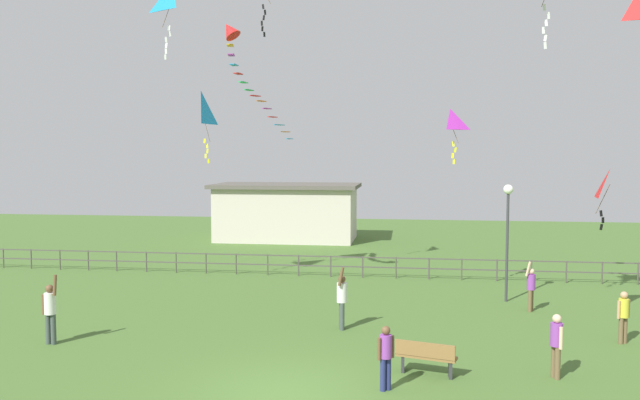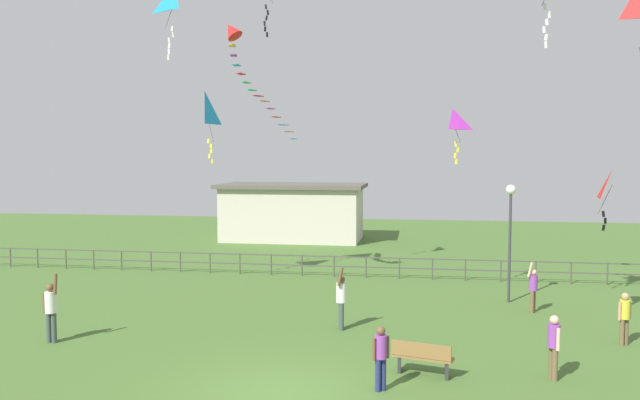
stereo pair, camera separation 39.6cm
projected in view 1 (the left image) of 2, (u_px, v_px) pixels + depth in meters
ground_plane at (285, 394)px, 14.46m from camera, size 80.00×80.00×0.00m
lamppost at (508, 217)px, 23.36m from camera, size 0.36×0.36×4.37m
park_bench at (426, 357)px, 15.67m from camera, size 1.56×0.79×0.85m
person_0 at (556, 342)px, 15.40m from camera, size 0.29×0.46×1.59m
person_1 at (342, 298)px, 19.73m from camera, size 0.32×0.54×2.00m
person_2 at (623, 314)px, 18.25m from camera, size 0.41×0.28×1.53m
person_3 at (50, 309)px, 18.18m from camera, size 0.53×0.32×2.04m
person_4 at (531, 286)px, 22.01m from camera, size 0.38×0.43×1.78m
person_5 at (386, 354)px, 14.60m from camera, size 0.38×0.31×1.52m
kite_0 at (450, 124)px, 24.00m from camera, size 0.95×0.92×2.02m
kite_3 at (201, 110)px, 27.56m from camera, size 0.77×1.06×3.14m
kite_5 at (172, 1)px, 24.27m from camera, size 1.21×0.97×2.91m
kite_6 at (610, 186)px, 20.15m from camera, size 0.68×0.95×1.97m
streamer_kite at (236, 44)px, 23.84m from camera, size 1.69×6.65×4.25m
waterfront_railing at (335, 263)px, 28.31m from camera, size 36.03×0.06×0.95m
pavilion_building at (287, 211)px, 40.69m from camera, size 9.25×5.17×3.61m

